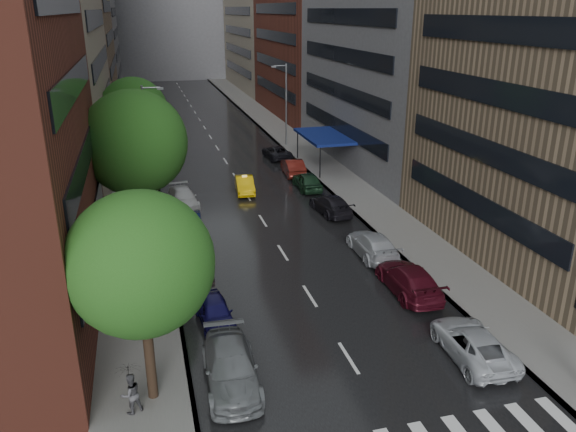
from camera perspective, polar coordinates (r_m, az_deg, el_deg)
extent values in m
plane|color=gray|center=(23.29, 9.84, -19.42)|extent=(220.00, 220.00, 0.00)
cube|color=black|center=(68.18, -7.67, 7.63)|extent=(14.00, 140.00, 0.01)
cube|color=gray|center=(67.68, -15.30, 7.06)|extent=(4.00, 140.00, 0.15)
cube|color=gray|center=(69.81, -0.27, 8.16)|extent=(4.00, 140.00, 0.15)
cube|color=silver|center=(24.31, 23.60, -19.10)|extent=(0.55, 2.80, 0.01)
cube|color=silver|center=(25.10, 26.26, -18.18)|extent=(0.55, 2.80, 0.01)
cube|color=#937A5B|center=(80.44, -20.56, 16.41)|extent=(8.00, 28.00, 22.00)
cube|color=#937A5B|center=(36.36, 26.17, 18.74)|extent=(8.00, 20.00, 30.00)
cube|color=slate|center=(57.03, 9.57, 17.26)|extent=(8.00, 28.00, 24.00)
cube|color=gray|center=(112.47, -3.13, 19.90)|extent=(8.00, 32.00, 28.00)
cube|color=slate|center=(134.31, -12.11, 20.43)|extent=(40.00, 14.00, 32.00)
cylinder|color=#382619|center=(23.03, -13.96, -12.87)|extent=(0.40, 0.40, 4.81)
sphere|color=#1E5116|center=(21.31, -14.78, -4.70)|extent=(5.50, 5.50, 5.50)
cylinder|color=#382619|center=(36.98, -14.73, 0.78)|extent=(0.40, 0.40, 5.67)
sphere|color=#1E5116|center=(35.83, -15.33, 7.20)|extent=(6.47, 6.47, 6.47)
cylinder|color=#382619|center=(52.06, -14.99, 6.06)|extent=(0.40, 0.40, 5.13)
sphere|color=#1E5116|center=(51.29, -15.38, 10.23)|extent=(5.87, 5.87, 5.87)
imported|color=yellow|center=(48.00, -4.42, 3.19)|extent=(1.84, 4.29, 1.38)
imported|color=slate|center=(24.26, -5.82, -15.05)|extent=(2.39, 5.42, 1.55)
imported|color=#14104E|center=(28.41, -7.44, -9.65)|extent=(1.86, 4.03, 1.34)
imported|color=maroon|center=(35.06, -9.11, -3.59)|extent=(1.65, 4.42, 1.44)
imported|color=#0E1744|center=(39.59, -9.88, -0.86)|extent=(1.76, 4.23, 1.36)
imported|color=silver|center=(45.22, -10.61, 1.83)|extent=(2.45, 5.03, 1.41)
imported|color=silver|center=(27.07, 18.25, -12.16)|extent=(2.63, 5.19, 1.41)
imported|color=#4E0F1D|center=(31.76, 12.19, -6.30)|extent=(2.40, 5.55, 1.59)
imported|color=silver|center=(35.92, 8.60, -2.90)|extent=(2.22, 5.25, 1.51)
imported|color=black|center=(43.02, 4.38, 1.18)|extent=(2.44, 5.11, 1.44)
imported|color=#193721|center=(48.70, 1.97, 3.60)|extent=(1.92, 4.58, 1.55)
imported|color=#591711|center=(53.04, 0.51, 5.02)|extent=(1.97, 4.83, 1.56)
imported|color=black|center=(59.15, -1.16, 6.52)|extent=(2.49, 4.95, 1.34)
imported|color=#4B4A4F|center=(23.22, -15.67, -16.99)|extent=(1.01, 0.93, 1.69)
imported|color=black|center=(22.75, -15.87, -15.37)|extent=(0.96, 0.98, 0.88)
cylinder|color=gray|center=(47.16, -14.17, 7.30)|extent=(0.18, 0.18, 9.00)
cube|color=gray|center=(46.47, -12.86, 12.50)|extent=(0.50, 0.22, 0.16)
cylinder|color=gray|center=(63.91, -0.19, 11.20)|extent=(0.18, 0.18, 9.00)
cube|color=gray|center=(63.04, -1.47, 14.92)|extent=(0.50, 0.22, 0.16)
cube|color=navy|center=(55.10, 3.69, 8.10)|extent=(4.00, 8.00, 0.25)
cylinder|color=black|center=(51.45, 3.29, 5.50)|extent=(0.12, 0.12, 3.00)
cylinder|color=black|center=(58.51, 0.98, 7.35)|extent=(0.12, 0.12, 3.00)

